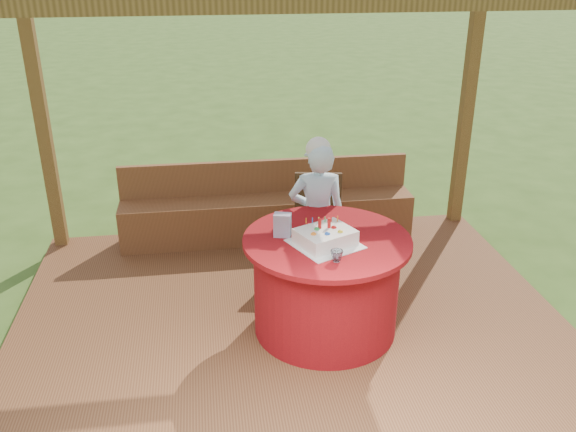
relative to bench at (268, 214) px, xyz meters
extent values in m
plane|color=#31511B|center=(0.00, -1.72, -0.38)|extent=(60.00, 60.00, 0.00)
cube|color=brown|center=(0.00, -1.72, -0.32)|extent=(4.50, 4.00, 0.12)
cube|color=brown|center=(-2.13, 0.16, 1.03)|extent=(0.12, 0.12, 2.60)
cube|color=brown|center=(2.13, 0.16, 1.03)|extent=(0.12, 0.12, 2.60)
cube|color=brown|center=(0.00, -0.02, -0.04)|extent=(3.00, 0.42, 0.45)
cube|color=brown|center=(0.00, 0.16, 0.36)|extent=(3.00, 0.06, 0.35)
cylinder|color=maroon|center=(0.26, -1.74, 0.11)|extent=(1.12, 1.12, 0.76)
cylinder|color=maroon|center=(0.26, -1.74, 0.51)|extent=(1.28, 1.28, 0.04)
cube|color=#362311|center=(0.39, -0.74, 0.17)|extent=(0.51, 0.51, 0.05)
cylinder|color=#362311|center=(0.18, -0.89, -0.05)|extent=(0.04, 0.04, 0.44)
cylinder|color=#362311|center=(0.53, -0.95, -0.05)|extent=(0.04, 0.04, 0.44)
cylinder|color=#362311|center=(0.24, -0.54, -0.05)|extent=(0.04, 0.04, 0.44)
cylinder|color=#362311|center=(0.59, -0.60, -0.05)|extent=(0.04, 0.04, 0.44)
cube|color=#362311|center=(0.42, -0.55, 0.40)|extent=(0.44, 0.12, 0.45)
imported|color=#9CCCE7|center=(0.31, -1.07, 0.41)|extent=(0.51, 0.36, 1.34)
sphere|color=white|center=(0.31, -1.07, 1.02)|extent=(0.21, 0.21, 0.21)
cube|color=white|center=(0.22, -1.84, 0.54)|extent=(0.59, 0.59, 0.01)
cube|color=white|center=(0.22, -1.84, 0.59)|extent=(0.48, 0.45, 0.11)
cylinder|color=red|center=(0.19, -1.80, 0.69)|extent=(0.03, 0.03, 0.08)
cylinder|color=red|center=(0.26, -1.80, 0.69)|extent=(0.03, 0.03, 0.08)
sphere|color=orange|center=(0.12, -1.90, 0.66)|extent=(0.04, 0.04, 0.04)
sphere|color=blue|center=(0.22, -1.91, 0.66)|extent=(0.04, 0.04, 0.04)
sphere|color=yellow|center=(0.32, -1.89, 0.66)|extent=(0.04, 0.04, 0.04)
sphere|color=green|center=(0.16, -1.82, 0.66)|extent=(0.04, 0.04, 0.04)
sphere|color=red|center=(0.29, -1.81, 0.66)|extent=(0.04, 0.04, 0.04)
cube|color=#C37EAD|center=(-0.07, -1.65, 0.62)|extent=(0.15, 0.12, 0.18)
imported|color=white|center=(0.25, -2.11, 0.57)|extent=(0.11, 0.11, 0.08)
camera|label=1|loc=(-0.63, -5.79, 2.54)|focal=38.00mm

